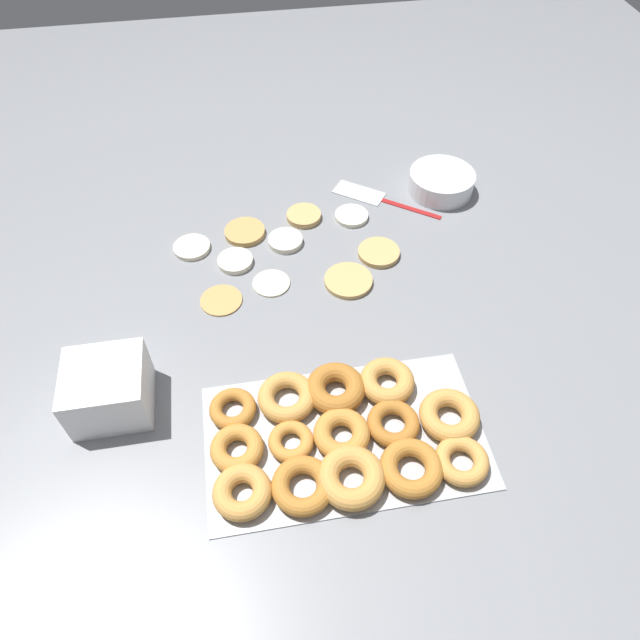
{
  "coord_description": "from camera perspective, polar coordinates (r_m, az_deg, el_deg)",
  "views": [
    {
      "loc": [
        -0.12,
        -0.86,
        0.93
      ],
      "look_at": [
        0.0,
        -0.12,
        0.04
      ],
      "focal_mm": 32.0,
      "sensor_mm": 36.0,
      "label": 1
    }
  ],
  "objects": [
    {
      "name": "ground_plane",
      "position": [
        1.27,
        -1.09,
        3.01
      ],
      "size": [
        3.0,
        3.0,
        0.0
      ],
      "primitive_type": "plane",
      "color": "gray"
    },
    {
      "name": "pancake_8",
      "position": [
        1.42,
        -7.53,
        8.72
      ],
      "size": [
        0.1,
        0.1,
        0.01
      ],
      "primitive_type": "cylinder",
      "color": "tan",
      "rests_on": "ground_plane"
    },
    {
      "name": "pancake_4",
      "position": [
        1.29,
        2.86,
        3.97
      ],
      "size": [
        0.11,
        0.11,
        0.01
      ],
      "primitive_type": "cylinder",
      "color": "tan",
      "rests_on": "ground_plane"
    },
    {
      "name": "pancake_5",
      "position": [
        1.36,
        5.89,
        6.72
      ],
      "size": [
        0.1,
        0.1,
        0.01
      ],
      "primitive_type": "cylinder",
      "color": "tan",
      "rests_on": "ground_plane"
    },
    {
      "name": "pancake_3",
      "position": [
        1.29,
        -4.9,
        3.75
      ],
      "size": [
        0.08,
        0.08,
        0.01
      ],
      "primitive_type": "cylinder",
      "color": "beige",
      "rests_on": "ground_plane"
    },
    {
      "name": "pancake_2",
      "position": [
        1.4,
        -12.69,
        7.1
      ],
      "size": [
        0.09,
        0.09,
        0.01
      ],
      "primitive_type": "cylinder",
      "color": "beige",
      "rests_on": "ground_plane"
    },
    {
      "name": "pancake_0",
      "position": [
        1.45,
        3.17,
        10.35
      ],
      "size": [
        0.08,
        0.08,
        0.01
      ],
      "primitive_type": "cylinder",
      "color": "silver",
      "rests_on": "ground_plane"
    },
    {
      "name": "container_stack",
      "position": [
        1.12,
        -20.41,
        -6.5
      ],
      "size": [
        0.14,
        0.14,
        0.11
      ],
      "color": "white",
      "rests_on": "ground_plane"
    },
    {
      "name": "pancake_6",
      "position": [
        1.45,
        -1.63,
        10.38
      ],
      "size": [
        0.09,
        0.09,
        0.01
      ],
      "primitive_type": "cylinder",
      "color": "tan",
      "rests_on": "ground_plane"
    },
    {
      "name": "spatula",
      "position": [
        1.52,
        5.05,
        12.25
      ],
      "size": [
        0.26,
        0.2,
        0.01
      ],
      "rotation": [
        0.0,
        0.0,
        2.51
      ],
      "color": "maroon",
      "rests_on": "ground_plane"
    },
    {
      "name": "batter_bowl",
      "position": [
        1.56,
        12.02,
        13.34
      ],
      "size": [
        0.17,
        0.17,
        0.05
      ],
      "color": "white",
      "rests_on": "ground_plane"
    },
    {
      "name": "pancake_1",
      "position": [
        1.38,
        -3.48,
        7.92
      ],
      "size": [
        0.08,
        0.08,
        0.01
      ],
      "primitive_type": "cylinder",
      "color": "silver",
      "rests_on": "ground_plane"
    },
    {
      "name": "pancake_7",
      "position": [
        1.34,
        -8.47,
        5.85
      ],
      "size": [
        0.08,
        0.08,
        0.01
      ],
      "primitive_type": "cylinder",
      "color": "silver",
      "rests_on": "ground_plane"
    },
    {
      "name": "donut_tray",
      "position": [
        1.04,
        2.46,
        -11.42
      ],
      "size": [
        0.51,
        0.29,
        0.04
      ],
      "color": "#ADAFB5",
      "rests_on": "ground_plane"
    },
    {
      "name": "pancake_9",
      "position": [
        1.27,
        -9.85,
        1.91
      ],
      "size": [
        0.09,
        0.09,
        0.01
      ],
      "primitive_type": "cylinder",
      "color": "tan",
      "rests_on": "ground_plane"
    }
  ]
}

